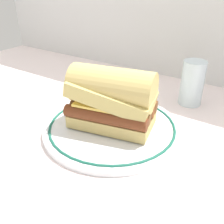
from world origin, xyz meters
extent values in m
plane|color=white|center=(0.00, 0.00, 0.00)|extent=(1.50, 1.50, 0.00)
cylinder|color=white|center=(0.01, 0.02, 0.01)|extent=(0.30, 0.30, 0.01)
torus|color=#195947|center=(0.01, 0.02, 0.01)|extent=(0.27, 0.27, 0.01)
cube|color=tan|center=(0.01, 0.02, 0.03)|extent=(0.19, 0.13, 0.03)
cylinder|color=#632E17|center=(0.02, -0.02, 0.05)|extent=(0.17, 0.06, 0.03)
cylinder|color=brown|center=(0.01, 0.00, 0.05)|extent=(0.17, 0.06, 0.03)
cylinder|color=brown|center=(0.01, 0.03, 0.05)|extent=(0.17, 0.06, 0.03)
cylinder|color=brown|center=(0.00, 0.05, 0.05)|extent=(0.17, 0.06, 0.03)
cube|color=#EFC64C|center=(0.01, 0.02, 0.07)|extent=(0.16, 0.12, 0.01)
cube|color=tan|center=(0.01, 0.02, 0.09)|extent=(0.19, 0.13, 0.06)
cylinder|color=tan|center=(0.01, 0.02, 0.10)|extent=(0.18, 0.12, 0.08)
cylinder|color=silver|center=(0.11, 0.24, 0.06)|extent=(0.06, 0.06, 0.11)
cylinder|color=gold|center=(0.11, 0.24, 0.03)|extent=(0.05, 0.05, 0.07)
camera|label=1|loc=(0.27, -0.38, 0.31)|focal=40.85mm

